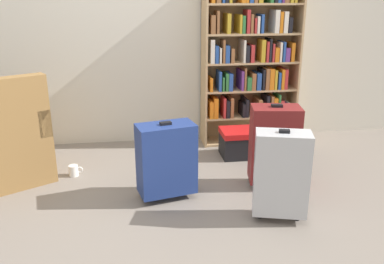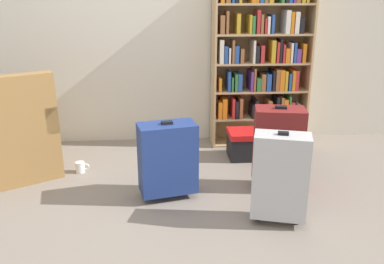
% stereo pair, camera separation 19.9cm
% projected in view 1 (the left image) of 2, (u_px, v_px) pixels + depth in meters
% --- Properties ---
extents(ground_plane, '(9.68, 9.68, 0.00)m').
position_uv_depth(ground_plane, '(168.00, 219.00, 2.84)').
color(ground_plane, slate).
extents(back_wall, '(5.53, 0.10, 2.60)m').
position_uv_depth(back_wall, '(151.00, 13.00, 4.01)').
color(back_wall, beige).
rests_on(back_wall, ground).
extents(bookshelf, '(0.95, 0.30, 1.66)m').
position_uv_depth(bookshelf, '(251.00, 57.00, 4.07)').
color(bookshelf, tan).
rests_on(bookshelf, ground).
extents(mug, '(0.12, 0.08, 0.10)m').
position_uv_depth(mug, '(74.00, 171.00, 3.50)').
color(mug, white).
rests_on(mug, ground).
extents(storage_box, '(0.43, 0.30, 0.26)m').
position_uv_depth(storage_box, '(243.00, 142.00, 3.91)').
color(storage_box, black).
rests_on(storage_box, ground).
extents(suitcase_navy_blue, '(0.46, 0.31, 0.61)m').
position_uv_depth(suitcase_navy_blue, '(166.00, 159.00, 3.05)').
color(suitcase_navy_blue, navy).
rests_on(suitcase_navy_blue, ground).
extents(suitcase_silver, '(0.40, 0.28, 0.65)m').
position_uv_depth(suitcase_silver, '(281.00, 174.00, 2.75)').
color(suitcase_silver, '#B7BABF').
rests_on(suitcase_silver, ground).
extents(suitcase_dark_red, '(0.41, 0.30, 0.68)m').
position_uv_depth(suitcase_dark_red, '(274.00, 144.00, 3.23)').
color(suitcase_dark_red, maroon).
rests_on(suitcase_dark_red, ground).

